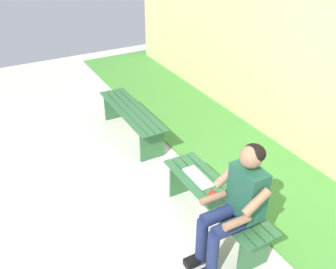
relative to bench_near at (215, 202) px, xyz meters
The scene contains 8 objects.
ground_plane 1.50m from the bench_near, 43.33° to the left, with size 10.00×7.00×0.04m, color beige.
grass_strip 1.66m from the bench_near, 49.30° to the right, with size 9.00×1.77×0.03m, color #478C38.
brick_wall 2.30m from the bench_near, 74.96° to the right, with size 9.50×0.24×3.20m, color #D1C684.
bench_near is the anchor object (origin of this frame).
bench_far 2.12m from the bench_near, ahead, with size 1.56×0.40×0.45m.
person_seated 0.56m from the bench_near, 166.71° to the left, with size 0.50×0.69×1.25m.
apple 0.17m from the bench_near, 111.59° to the left, with size 0.08×0.08×0.08m, color red.
book_open 0.32m from the bench_near, ahead, with size 0.41×0.16×0.02m.
Camera 1 is at (-2.40, 1.87, 2.95)m, focal length 40.53 mm.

